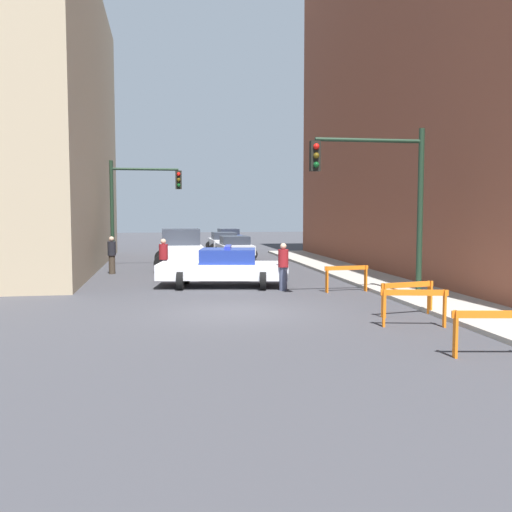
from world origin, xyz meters
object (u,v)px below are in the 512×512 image
(parked_car_far, at_px, (228,236))
(pedestrian_crossing, at_px, (163,258))
(pedestrian_corner, at_px, (112,255))
(barrier_front, at_px, (494,326))
(parked_car_near, at_px, (234,247))
(pedestrian_sidewalk, at_px, (283,266))
(barrier_corner, at_px, (347,274))
(police_car, at_px, (224,267))
(white_truck, at_px, (181,250))
(traffic_light_near, at_px, (385,186))
(barrier_back, at_px, (407,293))
(parked_car_mid, at_px, (224,241))
(traffic_light_far, at_px, (135,198))
(barrier_mid, at_px, (414,301))

(parked_car_far, distance_m, pedestrian_crossing, 24.81)
(parked_car_far, xyz_separation_m, pedestrian_crossing, (-5.48, -24.19, 0.19))
(pedestrian_corner, height_order, barrier_front, pedestrian_corner)
(parked_car_near, relative_size, pedestrian_sidewalk, 2.61)
(pedestrian_corner, xyz_separation_m, barrier_corner, (8.42, -7.16, -0.24))
(police_car, xyz_separation_m, parked_car_near, (2.02, 12.76, -0.05))
(white_truck, bearing_deg, parked_car_near, 58.97)
(pedestrian_crossing, bearing_deg, traffic_light_near, 9.03)
(parked_car_near, distance_m, pedestrian_crossing, 10.95)
(police_car, xyz_separation_m, pedestrian_corner, (-4.42, 5.16, 0.14))
(traffic_light_near, bearing_deg, pedestrian_sidewalk, 134.24)
(traffic_light_near, xyz_separation_m, pedestrian_crossing, (-6.73, 6.58, -2.67))
(police_car, height_order, pedestrian_sidewalk, pedestrian_sidewalk)
(pedestrian_crossing, relative_size, pedestrian_corner, 1.00)
(white_truck, bearing_deg, parked_car_far, 76.85)
(pedestrian_crossing, xyz_separation_m, pedestrian_corner, (-2.24, 2.51, 0.00))
(pedestrian_sidewalk, bearing_deg, barrier_back, 157.92)
(parked_car_near, height_order, parked_car_mid, same)
(white_truck, relative_size, parked_car_mid, 1.25)
(traffic_light_far, relative_size, parked_car_far, 1.18)
(police_car, distance_m, parked_car_far, 27.04)
(pedestrian_crossing, relative_size, barrier_back, 1.05)
(barrier_back, bearing_deg, pedestrian_corner, 126.06)
(barrier_front, bearing_deg, police_car, 109.61)
(pedestrian_sidewalk, bearing_deg, barrier_mid, 150.12)
(pedestrian_sidewalk, relative_size, barrier_corner, 1.04)
(traffic_light_near, height_order, police_car, traffic_light_near)
(barrier_front, xyz_separation_m, barrier_mid, (-0.22, 2.96, 0.00))
(pedestrian_corner, xyz_separation_m, pedestrian_sidewalk, (6.36, -6.41, 0.00))
(parked_car_mid, height_order, parked_car_far, same)
(police_car, distance_m, pedestrian_crossing, 3.43)
(pedestrian_sidewalk, distance_m, barrier_corner, 2.21)
(pedestrian_crossing, bearing_deg, pedestrian_corner, -174.84)
(traffic_light_near, bearing_deg, parked_car_near, 98.61)
(traffic_light_near, height_order, pedestrian_sidewalk, traffic_light_near)
(barrier_corner, bearing_deg, white_truck, 119.74)
(parked_car_mid, height_order, pedestrian_crossing, pedestrian_crossing)
(barrier_front, height_order, barrier_corner, same)
(pedestrian_corner, bearing_deg, traffic_light_far, -54.04)
(pedestrian_corner, bearing_deg, parked_car_mid, -58.47)
(parked_car_near, relative_size, pedestrian_corner, 2.61)
(parked_car_mid, distance_m, pedestrian_crossing, 16.92)
(pedestrian_corner, height_order, barrier_corner, pedestrian_corner)
(pedestrian_crossing, height_order, barrier_mid, pedestrian_crossing)
(pedestrian_sidewalk, height_order, barrier_corner, pedestrian_sidewalk)
(traffic_light_far, relative_size, barrier_corner, 3.26)
(white_truck, bearing_deg, police_car, -79.83)
(traffic_light_near, distance_m, police_car, 6.63)
(barrier_back, distance_m, barrier_corner, 4.59)
(barrier_front, bearing_deg, parked_car_mid, 93.48)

